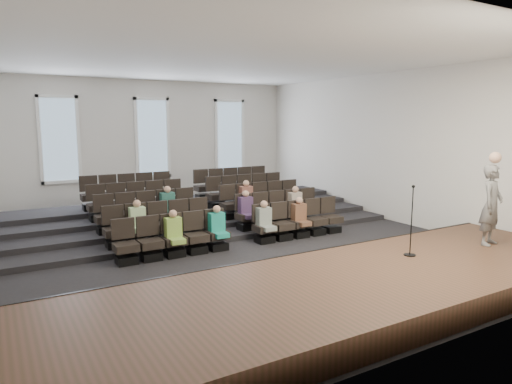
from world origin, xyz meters
The scene contains 13 objects.
ground centered at (0.00, 0.00, 0.00)m, with size 14.00×14.00×0.00m, color black.
ceiling centered at (0.00, 0.00, 5.01)m, with size 12.00×14.00×0.02m, color white.
wall_back centered at (0.00, 7.02, 2.50)m, with size 12.00×0.04×5.00m, color silver.
wall_front centered at (0.00, -7.02, 2.50)m, with size 12.00×0.04×5.00m, color silver.
wall_right centered at (6.02, 0.00, 2.50)m, with size 0.04×14.00×5.00m, color silver.
stage centered at (0.00, -5.10, 0.25)m, with size 11.80×3.60×0.50m, color #45291D.
stage_lip centered at (0.00, -3.33, 0.25)m, with size 11.80×0.06×0.52m, color black.
risers centered at (0.00, 3.17, 0.20)m, with size 11.80×4.80×0.60m.
seating_rows centered at (0.00, 1.54, 0.68)m, with size 6.80×4.70×1.67m.
windows centered at (0.00, 6.95, 2.70)m, with size 8.44×0.10×3.24m.
audience centered at (0.08, 0.22, 0.80)m, with size 5.45×2.64×1.10m.
speaker centered at (4.23, -4.98, 1.44)m, with size 0.68×0.45×1.88m, color #605E5B.
mic_stand centered at (1.92, -4.66, 0.96)m, with size 0.26×0.26×1.54m.
Camera 1 is at (-5.74, -11.20, 3.35)m, focal length 32.00 mm.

